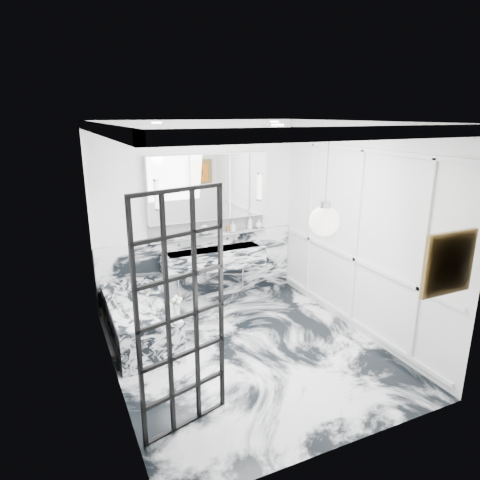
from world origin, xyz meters
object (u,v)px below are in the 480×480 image
mirror_cabinet (209,187)px  trough_sink (214,259)px  bathtub (139,320)px  crittall_door (182,317)px

mirror_cabinet → trough_sink: bearing=-90.0°
mirror_cabinet → bathtub: 2.20m
crittall_door → mirror_cabinet: (1.27, 2.66, 0.68)m
crittall_door → bathtub: 2.02m
trough_sink → mirror_cabinet: size_ratio=0.84×
trough_sink → mirror_cabinet: bearing=90.0°
bathtub → mirror_cabinet: bearing=32.1°
crittall_door → trough_sink: crittall_door is taller
trough_sink → mirror_cabinet: 1.10m
bathtub → crittall_door: bearing=-88.2°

